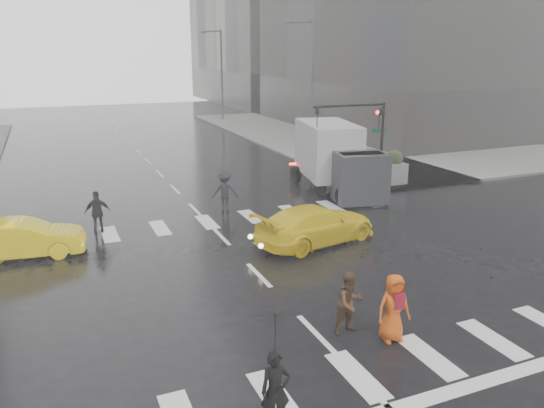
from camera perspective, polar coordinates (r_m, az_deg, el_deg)
name	(u,v)px	position (r m, az deg, el deg)	size (l,w,h in m)	color
ground	(259,275)	(17.37, -1.42, -7.66)	(120.00, 120.00, 0.00)	black
sidewalk_ne	(414,146)	(41.60, 15.01, 6.06)	(35.00, 35.00, 0.15)	slate
road_markings	(259,275)	(17.36, -1.42, -7.64)	(18.00, 48.00, 0.01)	silver
traffic_signal_pole	(366,129)	(27.44, 10.07, 8.00)	(4.45, 0.42, 4.50)	black
street_lamp_near	(310,82)	(36.83, 4.11, 12.96)	(2.15, 0.22, 9.00)	#59595B
street_lamp_far	(220,71)	(55.39, -5.58, 14.01)	(2.15, 0.22, 9.00)	#59595B
planter_west	(328,174)	(26.99, 6.02, 3.20)	(1.10, 1.10, 1.80)	slate
planter_mid	(362,171)	(27.99, 9.62, 3.53)	(1.10, 1.10, 1.80)	slate
planter_east	(394,168)	(29.10, 12.96, 3.82)	(1.10, 1.10, 1.80)	slate
pedestrian_black	(276,352)	(10.24, 0.38, -15.61)	(1.12, 1.14, 2.43)	black
pedestrian_brown	(350,303)	(13.89, 8.38, -10.48)	(0.80, 0.63, 1.66)	#3F2816
pedestrian_orange	(394,308)	(13.73, 12.95, -10.81)	(0.93, 0.67, 1.76)	#D04B0E
pedestrian_far_a	(98,212)	(22.08, -18.24, -0.85)	(1.00, 0.61, 1.71)	black
pedestrian_far_b	(225,191)	(23.89, -5.10, 1.36)	(1.20, 0.66, 1.85)	black
taxi_mid	(24,239)	(20.54, -25.14, -3.40)	(1.42, 4.06, 1.34)	yellow
taxi_rear	(316,224)	(20.02, 4.73, -2.21)	(2.01, 4.37, 1.44)	yellow
box_truck	(336,157)	(27.14, 6.90, 5.08)	(2.43, 6.47, 3.44)	#BABABC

